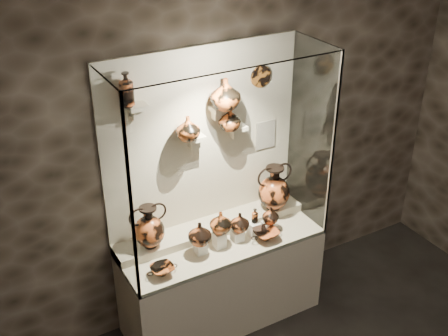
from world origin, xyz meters
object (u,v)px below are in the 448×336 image
(kylix_left, at_px, (162,270))
(jug_a, at_px, (200,234))
(ovoid_vase_a, at_px, (188,128))
(jug_e, at_px, (270,215))
(ovoid_vase_c, at_px, (230,119))
(lekythos_small, at_px, (255,215))
(jug_b, at_px, (221,222))
(amphora_left, at_px, (149,227))
(jug_c, at_px, (240,222))
(lekythos_tall, at_px, (126,88))
(kylix_right, at_px, (266,234))
(amphora_right, at_px, (274,188))
(ovoid_vase_b, at_px, (225,94))

(kylix_left, bearing_deg, jug_a, 16.48)
(jug_a, distance_m, ovoid_vase_a, 0.83)
(jug_e, height_order, ovoid_vase_c, ovoid_vase_c)
(lekythos_small, bearing_deg, jug_b, 168.25)
(jug_b, relative_size, ovoid_vase_c, 1.00)
(jug_a, height_order, lekythos_small, jug_a)
(jug_e, bearing_deg, amphora_left, 165.81)
(amphora_left, bearing_deg, kylix_left, -106.38)
(jug_c, height_order, kylix_left, jug_c)
(lekythos_tall, distance_m, ovoid_vase_c, 0.90)
(jug_b, bearing_deg, jug_e, -3.54)
(jug_b, height_order, lekythos_tall, lekythos_tall)
(kylix_left, distance_m, kylix_right, 0.93)
(amphora_right, distance_m, kylix_right, 0.44)
(ovoid_vase_b, bearing_deg, kylix_right, -65.12)
(kylix_right, distance_m, ovoid_vase_c, 1.01)
(jug_b, distance_m, ovoid_vase_b, 1.02)
(lekythos_small, height_order, ovoid_vase_c, ovoid_vase_c)
(amphora_left, distance_m, lekythos_tall, 1.13)
(jug_a, xyz_separation_m, lekythos_tall, (-0.39, 0.30, 1.18))
(amphora_left, height_order, kylix_left, amphora_left)
(lekythos_small, xyz_separation_m, kylix_left, (-0.89, -0.10, -0.15))
(amphora_right, xyz_separation_m, lekythos_tall, (-1.21, 0.11, 1.10))
(ovoid_vase_a, bearing_deg, kylix_right, -24.43)
(jug_e, bearing_deg, ovoid_vase_c, 130.20)
(amphora_left, relative_size, kylix_left, 1.58)
(ovoid_vase_a, relative_size, ovoid_vase_c, 1.04)
(jug_a, distance_m, ovoid_vase_c, 0.93)
(ovoid_vase_c, bearing_deg, lekythos_small, -81.51)
(jug_a, height_order, ovoid_vase_b, ovoid_vase_b)
(lekythos_small, bearing_deg, ovoid_vase_a, 141.70)
(amphora_left, bearing_deg, lekythos_tall, 108.33)
(kylix_right, bearing_deg, kylix_left, 170.44)
(lekythos_small, relative_size, ovoid_vase_b, 0.60)
(amphora_left, relative_size, jug_a, 1.88)
(jug_c, relative_size, ovoid_vase_c, 0.89)
(kylix_right, bearing_deg, amphora_left, 152.46)
(jug_e, xyz_separation_m, ovoid_vase_a, (-0.61, 0.26, 0.83))
(lekythos_small, relative_size, kylix_right, 0.56)
(amphora_right, distance_m, jug_e, 0.28)
(amphora_left, distance_m, lekythos_small, 0.88)
(jug_a, relative_size, lekythos_tall, 0.70)
(lekythos_tall, bearing_deg, ovoid_vase_b, -8.69)
(ovoid_vase_a, height_order, ovoid_vase_b, ovoid_vase_b)
(lekythos_small, distance_m, kylix_right, 0.18)
(kylix_left, bearing_deg, ovoid_vase_b, 27.05)
(amphora_right, relative_size, jug_c, 2.50)
(jug_b, relative_size, ovoid_vase_b, 0.77)
(amphora_left, relative_size, lekythos_small, 2.48)
(amphora_right, height_order, ovoid_vase_a, ovoid_vase_a)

